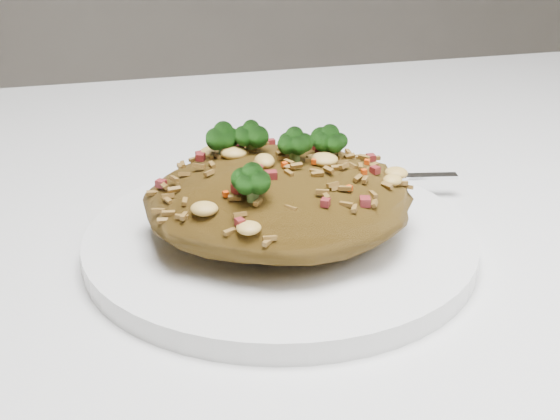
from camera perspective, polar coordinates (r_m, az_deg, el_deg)
The scene contains 4 objects.
dining_table at distance 0.61m, azimuth 9.88°, elevation -7.76°, with size 1.20×0.80×0.75m.
plate at distance 0.50m, azimuth 0.00°, elevation -2.31°, with size 0.25×0.25×0.01m, color white.
fried_rice at distance 0.48m, azimuth -0.03°, elevation 1.66°, with size 0.17×0.15×0.07m.
fork at distance 0.57m, azimuth 5.74°, elevation 2.36°, with size 0.16×0.05×0.00m.
Camera 1 is at (-0.22, -0.46, 0.98)m, focal length 50.00 mm.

